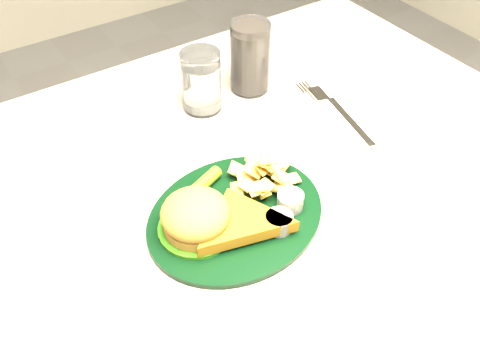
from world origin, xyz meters
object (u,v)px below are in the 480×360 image
object	(u,v)px
dinner_plate	(236,203)
cola_glass	(250,58)
table	(219,324)
water_glass	(201,81)
fork_napkin	(346,118)

from	to	relation	value
dinner_plate	cola_glass	bearing A→B (deg)	41.76
table	water_glass	world-z (taller)	water_glass
cola_glass	fork_napkin	distance (m)	0.20
water_glass	fork_napkin	size ratio (longest dim) A/B	0.58
dinner_plate	fork_napkin	size ratio (longest dim) A/B	1.44
cola_glass	water_glass	bearing A→B (deg)	-178.05
table	fork_napkin	world-z (taller)	fork_napkin
fork_napkin	water_glass	bearing A→B (deg)	148.76
dinner_plate	cola_glass	xyz separation A→B (m)	(0.20, 0.26, 0.03)
dinner_plate	cola_glass	world-z (taller)	cola_glass
table	cola_glass	size ratio (longest dim) A/B	9.24
water_glass	cola_glass	bearing A→B (deg)	1.95
cola_glass	fork_napkin	world-z (taller)	cola_glass
cola_glass	table	bearing A→B (deg)	-136.01
table	fork_napkin	bearing A→B (deg)	3.50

